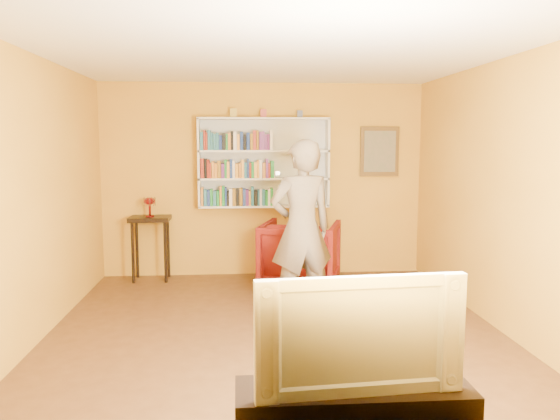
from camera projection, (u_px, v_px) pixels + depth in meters
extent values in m
cube|color=#4B2F18|center=(276.00, 339.00, 5.40)|extent=(5.30, 5.80, 0.12)
cube|color=#C48B24|center=(263.00, 180.00, 7.72)|extent=(5.30, 0.04, 2.70)
cube|color=#C48B24|center=(310.00, 249.00, 2.73)|extent=(5.30, 0.04, 2.70)
cube|color=#C48B24|center=(31.00, 200.00, 5.05)|extent=(0.04, 5.80, 2.70)
cube|color=#C48B24|center=(504.00, 196.00, 5.40)|extent=(0.04, 5.80, 2.70)
cube|color=white|center=(275.00, 50.00, 5.05)|extent=(5.30, 5.80, 0.06)
cube|color=silver|center=(263.00, 162.00, 7.65)|extent=(1.80, 0.03, 1.20)
cube|color=silver|center=(199.00, 163.00, 7.45)|extent=(0.03, 0.28, 1.20)
cube|color=silver|center=(327.00, 162.00, 7.59)|extent=(0.03, 0.28, 1.20)
cube|color=silver|center=(264.00, 206.00, 7.59)|extent=(1.80, 0.28, 0.03)
cube|color=silver|center=(264.00, 179.00, 7.55)|extent=(1.80, 0.28, 0.03)
cube|color=silver|center=(264.00, 151.00, 7.50)|extent=(1.80, 0.28, 0.03)
cube|color=silver|center=(264.00, 119.00, 7.44)|extent=(1.80, 0.28, 0.03)
cube|color=#C87928|center=(202.00, 196.00, 7.47)|extent=(0.03, 0.18, 0.25)
cube|color=#256889|center=(205.00, 198.00, 7.46)|extent=(0.04, 0.14, 0.23)
cube|color=navy|center=(209.00, 198.00, 7.46)|extent=(0.04, 0.14, 0.22)
cube|color=#1C8234|center=(212.00, 197.00, 7.47)|extent=(0.03, 0.15, 0.23)
cube|color=#256889|center=(215.00, 198.00, 7.48)|extent=(0.04, 0.17, 0.20)
cube|color=#1C8234|center=(218.00, 198.00, 7.49)|extent=(0.03, 0.18, 0.21)
cube|color=#C87928|center=(221.00, 196.00, 7.48)|extent=(0.03, 0.16, 0.27)
cube|color=#1C8234|center=(223.00, 196.00, 7.48)|extent=(0.03, 0.16, 0.27)
cube|color=navy|center=(226.00, 196.00, 7.50)|extent=(0.02, 0.18, 0.25)
cube|color=black|center=(228.00, 198.00, 7.50)|extent=(0.03, 0.17, 0.20)
cube|color=white|center=(231.00, 197.00, 7.48)|extent=(0.04, 0.14, 0.24)
cube|color=olive|center=(234.00, 197.00, 7.51)|extent=(0.04, 0.19, 0.23)
cube|color=black|center=(237.00, 197.00, 7.51)|extent=(0.04, 0.18, 0.23)
cube|color=olive|center=(241.00, 197.00, 7.50)|extent=(0.04, 0.16, 0.24)
cube|color=navy|center=(244.00, 197.00, 7.52)|extent=(0.04, 0.18, 0.23)
cube|color=#662879|center=(247.00, 198.00, 7.51)|extent=(0.04, 0.17, 0.22)
cube|color=orange|center=(250.00, 198.00, 7.51)|extent=(0.02, 0.15, 0.20)
cube|color=#256889|center=(252.00, 196.00, 7.51)|extent=(0.03, 0.16, 0.26)
cube|color=black|center=(256.00, 198.00, 7.53)|extent=(0.04, 0.19, 0.21)
cube|color=#256889|center=(259.00, 198.00, 7.53)|extent=(0.02, 0.17, 0.22)
cube|color=white|center=(261.00, 197.00, 7.52)|extent=(0.03, 0.15, 0.23)
cube|color=#256889|center=(263.00, 197.00, 7.52)|extent=(0.04, 0.14, 0.22)
cube|color=#1C8234|center=(266.00, 198.00, 7.52)|extent=(0.03, 0.15, 0.21)
cube|color=white|center=(269.00, 197.00, 7.53)|extent=(0.03, 0.16, 0.23)
cube|color=#1C8234|center=(271.00, 197.00, 7.55)|extent=(0.04, 0.18, 0.24)
cube|color=maroon|center=(202.00, 168.00, 7.41)|extent=(0.04, 0.15, 0.27)
cube|color=black|center=(206.00, 168.00, 7.42)|extent=(0.03, 0.16, 0.26)
cube|color=maroon|center=(208.00, 169.00, 7.43)|extent=(0.03, 0.18, 0.25)
cube|color=maroon|center=(210.00, 170.00, 7.42)|extent=(0.02, 0.16, 0.21)
cube|color=#C87928|center=(213.00, 170.00, 7.42)|extent=(0.03, 0.15, 0.23)
cube|color=#C87928|center=(216.00, 171.00, 7.43)|extent=(0.04, 0.15, 0.20)
cube|color=olive|center=(219.00, 169.00, 7.43)|extent=(0.04, 0.15, 0.24)
cube|color=#662879|center=(223.00, 171.00, 7.44)|extent=(0.04, 0.16, 0.20)
cube|color=#1C8234|center=(226.00, 169.00, 7.45)|extent=(0.03, 0.19, 0.25)
cube|color=orange|center=(228.00, 170.00, 7.45)|extent=(0.03, 0.17, 0.22)
cube|color=navy|center=(231.00, 169.00, 7.45)|extent=(0.03, 0.16, 0.26)
cube|color=white|center=(234.00, 169.00, 7.45)|extent=(0.03, 0.17, 0.24)
cube|color=orange|center=(237.00, 171.00, 7.45)|extent=(0.04, 0.15, 0.20)
cube|color=#C87928|center=(240.00, 170.00, 7.47)|extent=(0.03, 0.18, 0.20)
cube|color=orange|center=(243.00, 169.00, 7.46)|extent=(0.03, 0.16, 0.25)
cube|color=#256889|center=(245.00, 170.00, 7.46)|extent=(0.03, 0.15, 0.21)
cube|color=navy|center=(248.00, 168.00, 7.47)|extent=(0.02, 0.19, 0.26)
cube|color=maroon|center=(250.00, 170.00, 7.47)|extent=(0.03, 0.16, 0.21)
cube|color=#1C8234|center=(253.00, 170.00, 7.47)|extent=(0.03, 0.16, 0.22)
cube|color=orange|center=(255.00, 170.00, 7.46)|extent=(0.04, 0.14, 0.21)
cube|color=orange|center=(258.00, 169.00, 7.48)|extent=(0.02, 0.17, 0.24)
cube|color=white|center=(261.00, 169.00, 7.48)|extent=(0.04, 0.18, 0.25)
cube|color=#C87928|center=(264.00, 170.00, 7.48)|extent=(0.04, 0.16, 0.21)
cube|color=#662879|center=(267.00, 168.00, 7.49)|extent=(0.03, 0.18, 0.26)
cube|color=maroon|center=(269.00, 171.00, 7.48)|extent=(0.03, 0.14, 0.20)
cube|color=#1C8234|center=(272.00, 169.00, 7.48)|extent=(0.04, 0.15, 0.23)
cube|color=#256889|center=(202.00, 141.00, 7.37)|extent=(0.04, 0.16, 0.24)
cube|color=maroon|center=(205.00, 140.00, 7.36)|extent=(0.02, 0.15, 0.27)
cube|color=maroon|center=(207.00, 141.00, 7.37)|extent=(0.02, 0.15, 0.24)
cube|color=#256889|center=(209.00, 140.00, 7.39)|extent=(0.04, 0.18, 0.27)
cube|color=#256889|center=(212.00, 141.00, 7.38)|extent=(0.03, 0.16, 0.23)
cube|color=#256889|center=(215.00, 142.00, 7.39)|extent=(0.03, 0.17, 0.22)
cube|color=#256889|center=(218.00, 141.00, 7.38)|extent=(0.03, 0.16, 0.23)
cube|color=navy|center=(220.00, 143.00, 7.40)|extent=(0.04, 0.18, 0.20)
cube|color=black|center=(224.00, 142.00, 7.39)|extent=(0.04, 0.15, 0.23)
cube|color=#1C8234|center=(227.00, 142.00, 7.41)|extent=(0.02, 0.19, 0.21)
cube|color=#C87928|center=(229.00, 141.00, 7.41)|extent=(0.04, 0.18, 0.23)
cube|color=black|center=(232.00, 141.00, 7.41)|extent=(0.03, 0.19, 0.25)
cube|color=white|center=(235.00, 141.00, 7.41)|extent=(0.04, 0.17, 0.24)
cube|color=orange|center=(238.00, 142.00, 7.40)|extent=(0.03, 0.15, 0.21)
cube|color=navy|center=(241.00, 141.00, 7.41)|extent=(0.04, 0.16, 0.25)
cube|color=black|center=(245.00, 142.00, 7.41)|extent=(0.03, 0.15, 0.21)
cube|color=navy|center=(248.00, 141.00, 7.41)|extent=(0.04, 0.15, 0.23)
cube|color=olive|center=(251.00, 142.00, 7.42)|extent=(0.04, 0.16, 0.22)
cube|color=maroon|center=(254.00, 140.00, 7.43)|extent=(0.04, 0.18, 0.26)
cube|color=olive|center=(257.00, 140.00, 7.44)|extent=(0.03, 0.18, 0.27)
cube|color=#662879|center=(260.00, 141.00, 7.43)|extent=(0.04, 0.16, 0.24)
cube|color=#662879|center=(263.00, 141.00, 7.44)|extent=(0.03, 0.17, 0.25)
cube|color=#662879|center=(266.00, 142.00, 7.45)|extent=(0.03, 0.18, 0.21)
cube|color=#662879|center=(268.00, 142.00, 7.44)|extent=(0.03, 0.16, 0.22)
cube|color=white|center=(271.00, 140.00, 7.45)|extent=(0.03, 0.18, 0.27)
cube|color=gold|center=(233.00, 113.00, 7.40)|extent=(0.09, 0.09, 0.12)
cube|color=#AA3F38|center=(263.00, 113.00, 7.44)|extent=(0.08, 0.08, 0.11)
cube|color=#4A547C|center=(300.00, 114.00, 7.47)|extent=(0.07, 0.07, 0.10)
cube|color=#533B17|center=(379.00, 151.00, 7.74)|extent=(0.55, 0.04, 0.70)
cube|color=#7F705C|center=(380.00, 151.00, 7.72)|extent=(0.45, 0.02, 0.58)
cylinder|color=black|center=(133.00, 253.00, 7.28)|extent=(0.04, 0.04, 0.82)
cylinder|color=black|center=(165.00, 253.00, 7.31)|extent=(0.04, 0.04, 0.82)
cylinder|color=black|center=(137.00, 249.00, 7.58)|extent=(0.04, 0.04, 0.82)
cylinder|color=black|center=(168.00, 248.00, 7.62)|extent=(0.04, 0.04, 0.82)
cube|color=black|center=(150.00, 219.00, 7.39)|extent=(0.54, 0.41, 0.06)
cylinder|color=maroon|center=(150.00, 216.00, 7.39)|extent=(0.11, 0.11, 0.02)
cylinder|color=maroon|center=(150.00, 210.00, 7.38)|extent=(0.03, 0.03, 0.14)
ellipsoid|color=maroon|center=(150.00, 201.00, 7.36)|extent=(0.15, 0.15, 0.10)
cylinder|color=beige|center=(155.00, 202.00, 7.37)|extent=(0.01, 0.01, 0.11)
cylinder|color=beige|center=(154.00, 201.00, 7.42)|extent=(0.01, 0.01, 0.11)
cylinder|color=beige|center=(151.00, 201.00, 7.44)|extent=(0.01, 0.01, 0.11)
cylinder|color=beige|center=(148.00, 201.00, 7.43)|extent=(0.01, 0.01, 0.11)
cylinder|color=beige|center=(145.00, 201.00, 7.38)|extent=(0.01, 0.01, 0.11)
cylinder|color=beige|center=(144.00, 202.00, 7.33)|extent=(0.01, 0.01, 0.11)
cylinder|color=beige|center=(146.00, 202.00, 7.30)|extent=(0.01, 0.01, 0.11)
cylinder|color=beige|center=(150.00, 202.00, 7.29)|extent=(0.01, 0.01, 0.11)
cylinder|color=beige|center=(153.00, 202.00, 7.32)|extent=(0.01, 0.01, 0.11)
imported|color=#4F0506|center=(300.00, 255.00, 7.01)|extent=(1.18, 1.20, 0.88)
imported|color=#675A4B|center=(301.00, 229.00, 5.85)|extent=(0.78, 0.60, 1.91)
cube|color=white|center=(277.00, 173.00, 5.38)|extent=(0.04, 0.15, 0.04)
imported|color=black|center=(355.00, 330.00, 3.09)|extent=(1.18, 0.25, 0.68)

